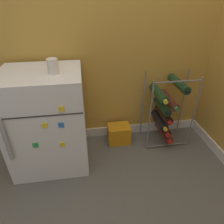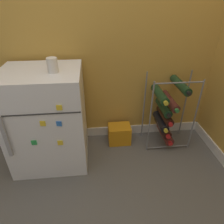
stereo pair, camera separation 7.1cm
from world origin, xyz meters
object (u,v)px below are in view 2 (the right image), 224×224
Objects in this scene: mini_fridge at (48,119)px; fridge_top_cup at (52,65)px; wine_rack at (166,112)px; soda_box at (119,134)px.

fridge_top_cup is at bearing -23.23° from mini_fridge.
wine_rack is at bearing 5.89° from mini_fridge.
wine_rack is at bearing -6.31° from soda_box.
fridge_top_cup reaches higher than mini_fridge.
mini_fridge is 1.01m from wine_rack.
fridge_top_cup is (0.11, -0.05, 0.44)m from mini_fridge.
mini_fridge reaches higher than wine_rack.
fridge_top_cup is at bearing -158.06° from soda_box.
soda_box is at bearing 173.69° from wine_rack.
fridge_top_cup reaches higher than wine_rack.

